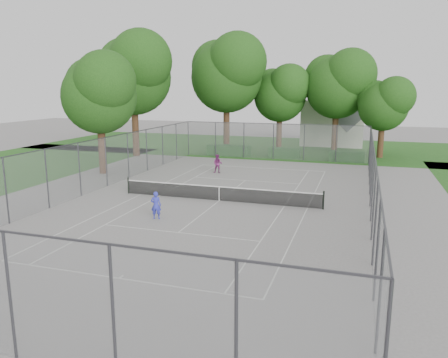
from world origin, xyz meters
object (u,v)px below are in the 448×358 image
(house, at_px, (333,115))
(tennis_net, at_px, (219,193))
(girl_player, at_px, (156,205))
(woman_player, at_px, (218,164))

(house, bearing_deg, tennis_net, -99.00)
(house, bearing_deg, girl_player, -101.12)
(tennis_net, bearing_deg, woman_player, 109.02)
(girl_player, xyz_separation_m, woman_player, (-0.90, 13.19, 0.02))
(house, height_order, girl_player, house)
(tennis_net, relative_size, girl_player, 8.50)
(tennis_net, distance_m, girl_player, 5.06)
(house, bearing_deg, woman_player, -109.73)
(woman_player, bearing_deg, tennis_net, -77.26)
(house, xyz_separation_m, girl_player, (-6.82, -34.69, -2.86))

